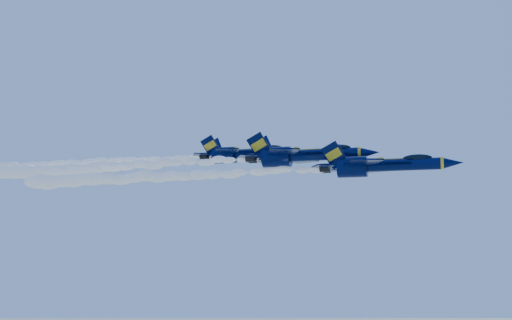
% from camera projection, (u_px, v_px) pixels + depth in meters
% --- Properties ---
extents(jet_lead, '(18.82, 15.44, 7.00)m').
position_uv_depth(jet_lead, '(380.00, 165.00, 77.15)').
color(jet_lead, '#010931').
extents(smoke_trail_jet_lead, '(48.78, 2.55, 2.29)m').
position_uv_depth(smoke_trail_jet_lead, '(164.00, 176.00, 86.75)').
color(smoke_trail_jet_lead, white).
extents(jet_second, '(19.80, 16.24, 7.36)m').
position_uv_depth(jet_second, '(303.00, 155.00, 84.28)').
color(jet_second, '#010931').
extents(smoke_trail_jet_second, '(48.78, 2.68, 2.41)m').
position_uv_depth(smoke_trail_jet_second, '(108.00, 167.00, 94.00)').
color(smoke_trail_jet_second, white).
extents(jet_third, '(18.34, 15.04, 6.81)m').
position_uv_depth(jet_third, '(245.00, 154.00, 97.19)').
color(jet_third, '#010931').
extents(smoke_trail_jet_third, '(48.78, 2.48, 2.23)m').
position_uv_depth(smoke_trail_jet_third, '(82.00, 164.00, 106.73)').
color(smoke_trail_jet_third, white).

